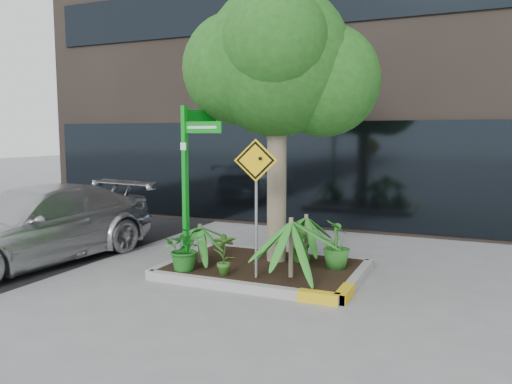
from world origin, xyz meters
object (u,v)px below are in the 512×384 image
at_px(tree, 278,62).
at_px(parked_car, 35,225).
at_px(street_sign_post, 190,172).
at_px(cattle_sign, 256,184).

distance_m(tree, parked_car, 5.35).
xyz_separation_m(street_sign_post, cattle_sign, (1.21, -0.05, -0.15)).
xyz_separation_m(tree, parked_car, (-4.27, -1.42, -2.90)).
height_order(street_sign_post, cattle_sign, street_sign_post).
relative_size(tree, cattle_sign, 2.29).
distance_m(parked_car, street_sign_post, 3.31).
relative_size(parked_car, street_sign_post, 1.71).
bearing_deg(tree, street_sign_post, -138.03).
distance_m(tree, cattle_sign, 2.27).
relative_size(tree, parked_car, 1.02).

